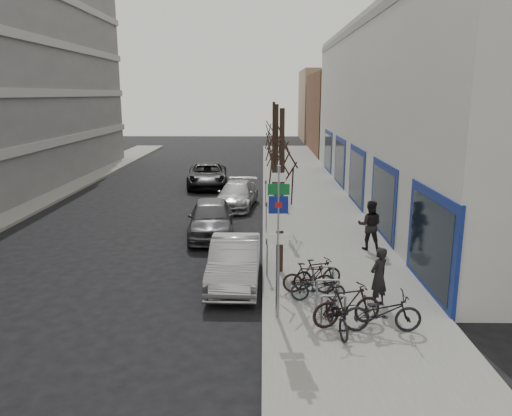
{
  "coord_description": "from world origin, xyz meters",
  "views": [
    {
      "loc": [
        2.02,
        -12.3,
        5.92
      ],
      "look_at": [
        1.76,
        4.85,
        2.0
      ],
      "focal_mm": 35.0,
      "sensor_mm": 36.0,
      "label": 1
    }
  ],
  "objects_px": {
    "tree_near": "(282,153)",
    "meter_front": "(267,254)",
    "bike_near_left": "(337,312)",
    "pedestrian_far": "(370,225)",
    "tree_far": "(274,127)",
    "bike_mid_inner": "(317,273)",
    "highway_sign_pole": "(278,233)",
    "meter_mid": "(266,214)",
    "parked_car_mid": "(211,218)",
    "bike_far_curb": "(382,309)",
    "lane_car": "(208,175)",
    "bike_mid_curb": "(318,285)",
    "meter_back": "(266,190)",
    "parked_car_back": "(237,195)",
    "parked_car_front": "(235,262)",
    "bike_far_inner": "(309,278)",
    "pedestrian_near": "(379,277)",
    "tree_mid": "(277,136)",
    "bike_near_right": "(347,305)",
    "bike_rack": "(328,290)"
  },
  "relations": [
    {
      "from": "bike_mid_curb",
      "to": "bike_far_curb",
      "type": "xyz_separation_m",
      "value": [
        1.39,
        -1.85,
        0.12
      ]
    },
    {
      "from": "bike_rack",
      "to": "parked_car_mid",
      "type": "height_order",
      "value": "parked_car_mid"
    },
    {
      "from": "meter_back",
      "to": "bike_mid_inner",
      "type": "distance_m",
      "value": 12.11
    },
    {
      "from": "parked_car_front",
      "to": "lane_car",
      "type": "bearing_deg",
      "value": 99.72
    },
    {
      "from": "meter_front",
      "to": "bike_near_left",
      "type": "bearing_deg",
      "value": -65.96
    },
    {
      "from": "highway_sign_pole",
      "to": "bike_mid_curb",
      "type": "distance_m",
      "value": 2.42
    },
    {
      "from": "bike_mid_curb",
      "to": "bike_mid_inner",
      "type": "distance_m",
      "value": 0.95
    },
    {
      "from": "bike_near_left",
      "to": "pedestrian_far",
      "type": "relative_size",
      "value": 0.89
    },
    {
      "from": "tree_near",
      "to": "meter_front",
      "type": "relative_size",
      "value": 4.33
    },
    {
      "from": "tree_near",
      "to": "parked_car_back",
      "type": "height_order",
      "value": "tree_near"
    },
    {
      "from": "tree_far",
      "to": "bike_mid_inner",
      "type": "distance_m",
      "value": 14.96
    },
    {
      "from": "bike_near_left",
      "to": "meter_mid",
      "type": "bearing_deg",
      "value": 90.19
    },
    {
      "from": "bike_rack",
      "to": "bike_near_left",
      "type": "height_order",
      "value": "bike_near_left"
    },
    {
      "from": "highway_sign_pole",
      "to": "parked_car_back",
      "type": "distance_m",
      "value": 14.05
    },
    {
      "from": "highway_sign_pole",
      "to": "tree_far",
      "type": "xyz_separation_m",
      "value": [
        0.2,
        16.51,
        1.65
      ]
    },
    {
      "from": "parked_car_front",
      "to": "parked_car_mid",
      "type": "bearing_deg",
      "value": 104.15
    },
    {
      "from": "pedestrian_near",
      "to": "tree_near",
      "type": "bearing_deg",
      "value": -85.28
    },
    {
      "from": "bike_near_left",
      "to": "bike_near_right",
      "type": "xyz_separation_m",
      "value": [
        0.3,
        0.3,
        0.05
      ]
    },
    {
      "from": "bike_mid_curb",
      "to": "highway_sign_pole",
      "type": "bearing_deg",
      "value": 133.94
    },
    {
      "from": "bike_mid_inner",
      "to": "bike_far_curb",
      "type": "distance_m",
      "value": 3.09
    },
    {
      "from": "bike_near_left",
      "to": "bike_mid_curb",
      "type": "height_order",
      "value": "bike_near_left"
    },
    {
      "from": "tree_mid",
      "to": "pedestrian_far",
      "type": "xyz_separation_m",
      "value": [
        3.45,
        -4.04,
        -3.0
      ]
    },
    {
      "from": "bike_mid_curb",
      "to": "meter_back",
      "type": "bearing_deg",
      "value": 8.61
    },
    {
      "from": "bike_mid_curb",
      "to": "tree_far",
      "type": "bearing_deg",
      "value": 5.94
    },
    {
      "from": "parked_car_back",
      "to": "bike_near_left",
      "type": "bearing_deg",
      "value": -70.7
    },
    {
      "from": "bike_near_right",
      "to": "bike_mid_curb",
      "type": "bearing_deg",
      "value": 3.01
    },
    {
      "from": "tree_mid",
      "to": "pedestrian_near",
      "type": "distance_m",
      "value": 10.1
    },
    {
      "from": "meter_mid",
      "to": "bike_near_right",
      "type": "bearing_deg",
      "value": -77.5
    },
    {
      "from": "bike_mid_inner",
      "to": "bike_near_right",
      "type": "bearing_deg",
      "value": 170.78
    },
    {
      "from": "tree_near",
      "to": "bike_far_inner",
      "type": "distance_m",
      "value": 4.03
    },
    {
      "from": "bike_far_inner",
      "to": "pedestrian_near",
      "type": "height_order",
      "value": "pedestrian_near"
    },
    {
      "from": "meter_front",
      "to": "bike_far_curb",
      "type": "xyz_separation_m",
      "value": [
        2.82,
        -3.81,
        -0.17
      ]
    },
    {
      "from": "bike_near_left",
      "to": "pedestrian_far",
      "type": "height_order",
      "value": "pedestrian_far"
    },
    {
      "from": "bike_near_left",
      "to": "lane_car",
      "type": "bearing_deg",
      "value": 94.72
    },
    {
      "from": "bike_far_inner",
      "to": "lane_car",
      "type": "height_order",
      "value": "lane_car"
    },
    {
      "from": "bike_mid_inner",
      "to": "parked_car_front",
      "type": "bearing_deg",
      "value": 52.88
    },
    {
      "from": "pedestrian_far",
      "to": "parked_car_mid",
      "type": "bearing_deg",
      "value": -7.68
    },
    {
      "from": "tree_far",
      "to": "tree_mid",
      "type": "bearing_deg",
      "value": -90.0
    },
    {
      "from": "bike_far_curb",
      "to": "pedestrian_near",
      "type": "relative_size",
      "value": 1.15
    },
    {
      "from": "highway_sign_pole",
      "to": "meter_mid",
      "type": "xyz_separation_m",
      "value": [
        -0.25,
        8.51,
        -1.54
      ]
    },
    {
      "from": "bike_rack",
      "to": "meter_mid",
      "type": "relative_size",
      "value": 1.78
    },
    {
      "from": "meter_mid",
      "to": "bike_mid_inner",
      "type": "relative_size",
      "value": 0.79
    },
    {
      "from": "tree_far",
      "to": "parked_car_back",
      "type": "xyz_separation_m",
      "value": [
        -2.0,
        -2.7,
        -3.43
      ]
    },
    {
      "from": "bike_near_left",
      "to": "bike_far_curb",
      "type": "bearing_deg",
      "value": -9.63
    },
    {
      "from": "tree_far",
      "to": "parked_car_front",
      "type": "xyz_separation_m",
      "value": [
        -1.49,
        -13.74,
        -3.38
      ]
    },
    {
      "from": "lane_car",
      "to": "pedestrian_far",
      "type": "height_order",
      "value": "pedestrian_far"
    },
    {
      "from": "tree_far",
      "to": "bike_mid_inner",
      "type": "relative_size",
      "value": 3.43
    },
    {
      "from": "tree_far",
      "to": "meter_mid",
      "type": "relative_size",
      "value": 4.33
    },
    {
      "from": "highway_sign_pole",
      "to": "parked_car_front",
      "type": "xyz_separation_m",
      "value": [
        -1.29,
        2.77,
        -1.74
      ]
    },
    {
      "from": "meter_front",
      "to": "pedestrian_near",
      "type": "bearing_deg",
      "value": -36.27
    }
  ]
}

